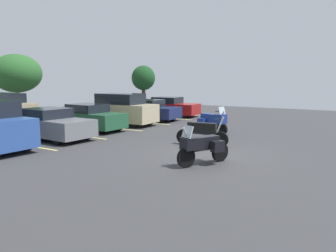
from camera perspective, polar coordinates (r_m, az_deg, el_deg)
name	(u,v)px	position (r m, az deg, el deg)	size (l,w,h in m)	color
ground	(207,156)	(12.79, 6.70, -5.06)	(44.00, 44.00, 0.10)	#38383A
motorcycle_touring	(202,146)	(11.13, 5.85, -3.43)	(1.98, 1.18, 1.36)	black
motorcycle_second	(212,121)	(17.62, 7.59, 0.92)	(1.12, 2.06, 1.44)	black
motorcycle_third	(202,132)	(14.36, 5.86, -1.08)	(0.62, 2.33, 1.29)	black
parking_stripes	(45,139)	(16.93, -20.17, -2.10)	(26.65, 5.06, 0.01)	#EAE066
car_grey	(51,124)	(16.85, -19.39, 0.28)	(2.15, 4.46, 1.45)	slate
car_green	(89,118)	(19.07, -13.31, 1.41)	(2.01, 4.31, 1.46)	#235638
car_champagne	(122,109)	(20.95, -7.88, 2.84)	(1.87, 4.32, 1.95)	#C1B289
car_navy	(148,110)	(23.20, -3.40, 2.72)	(2.14, 4.30, 1.42)	navy
car_red	(169,107)	(25.72, 0.23, 3.27)	(2.05, 4.54, 1.47)	maroon
car_far_tan	(3,109)	(23.12, -26.30, 2.60)	(2.07, 4.52, 1.96)	tan
tree_far_left	(143,78)	(37.59, -4.22, 8.14)	(2.61, 2.61, 4.32)	#4C3823
tree_center_left	(17,73)	(31.10, -24.42, 8.17)	(4.10, 4.10, 4.92)	#4C3823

